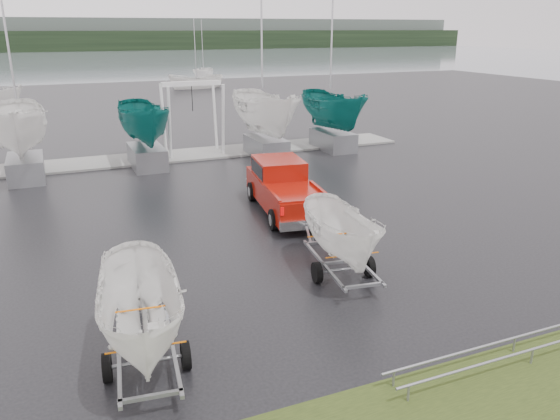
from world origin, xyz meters
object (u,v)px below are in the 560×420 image
Objects in this scene: boat_hoist at (193,108)px; trailer_parked at (137,248)px; pickup_truck at (283,185)px; trailer_hitched at (344,192)px.

trailer_parked is at bearing -107.36° from boat_hoist.
trailer_parked is 1.24× the size of boat_hoist.
trailer_parked is (-6.91, -8.70, 1.78)m from pickup_truck.
trailer_hitched is at bearing 28.26° from trailer_parked.
pickup_truck is at bearing 90.00° from trailer_hitched.
trailer_parked reaches higher than boat_hoist.
pickup_truck is 11.25m from trailer_parked.
boat_hoist is (6.15, 19.69, -0.11)m from trailer_parked.
trailer_hitched is 0.93× the size of trailer_parked.
trailer_parked reaches higher than pickup_truck.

